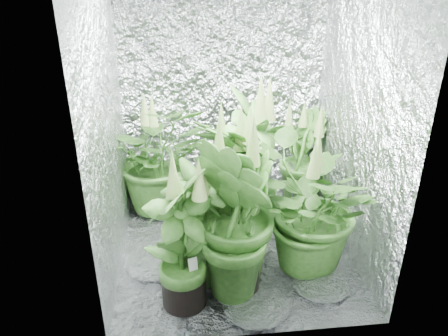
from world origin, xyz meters
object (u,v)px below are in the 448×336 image
plant_e (313,210)px  plant_g (238,219)px  plant_f (182,240)px  circulation_fan (293,186)px  plant_a (159,156)px  plant_c (301,159)px  plant_d (231,198)px  plant_h (198,226)px  plant_b (254,166)px

plant_e → plant_g: size_ratio=0.95×
plant_f → circulation_fan: (0.96, 1.12, -0.30)m
plant_a → plant_c: size_ratio=1.14×
plant_a → plant_c: (1.17, 0.00, -0.08)m
plant_f → plant_a: bearing=97.8°
plant_d → plant_f: plant_d is taller
plant_g → circulation_fan: (0.62, 1.05, -0.38)m
plant_d → plant_h: plant_d is taller
plant_c → plant_d: 1.07m
plant_b → plant_f: (-0.54, -0.74, -0.09)m
plant_f → circulation_fan: plant_f is taller
plant_c → plant_b: bearing=-139.5°
plant_a → plant_f: 1.15m
plant_b → plant_c: bearing=40.5°
plant_d → plant_f: bearing=-135.4°
plant_c → plant_h: 1.29m
plant_d → plant_h: 0.28m
plant_b → plant_e: bearing=-59.6°
plant_g → plant_d: bearing=92.2°
plant_b → plant_d: (-0.22, -0.42, -0.02)m
plant_a → circulation_fan: plant_a is taller
plant_g → circulation_fan: plant_g is taller
plant_d → plant_h: (-0.22, -0.10, -0.13)m
plant_b → plant_g: 0.70m
plant_b → plant_g: size_ratio=1.04×
plant_b → plant_d: 0.47m
plant_b → plant_h: size_ratio=1.35×
plant_b → plant_h: plant_b is taller
plant_b → plant_f: size_ratio=1.19×
plant_e → plant_d: bearing=170.4°
plant_c → plant_g: bearing=-122.3°
plant_e → plant_h: (-0.74, -0.02, -0.06)m
plant_a → plant_d: bearing=-59.5°
plant_a → plant_f: size_ratio=1.01×
plant_c → plant_f: bearing=-131.7°
plant_c → circulation_fan: size_ratio=2.33×
plant_h → circulation_fan: (0.86, 0.90, -0.24)m
plant_g → plant_c: bearing=57.7°
plant_b → circulation_fan: 0.69m
plant_c → plant_g: plant_g is taller
plant_d → plant_g: plant_g is taller
plant_d → plant_e: (0.51, -0.09, -0.07)m
plant_d → circulation_fan: size_ratio=2.99×
plant_f → circulation_fan: bearing=49.4°
plant_f → plant_g: 0.35m
plant_a → plant_h: size_ratio=1.14×
plant_e → plant_h: size_ratio=1.23×
plant_b → plant_d: size_ratio=1.05×
plant_f → plant_e: bearing=15.5°
plant_g → circulation_fan: 1.28m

